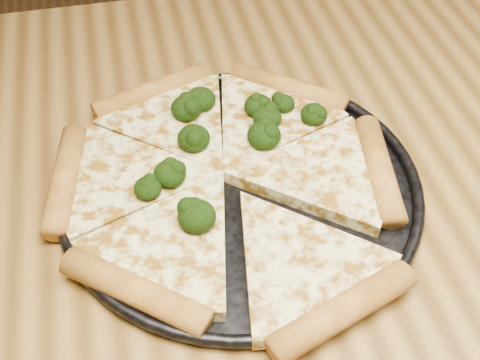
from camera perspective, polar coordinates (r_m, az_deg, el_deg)
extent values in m
cube|color=olive|center=(0.68, 8.34, -2.98)|extent=(1.20, 0.90, 0.04)
cylinder|color=black|center=(0.66, 0.00, -0.78)|extent=(0.37, 0.37, 0.01)
torus|color=black|center=(0.66, 0.00, -0.37)|extent=(0.38, 0.38, 0.01)
cylinder|color=#C68931|center=(0.77, 4.40, 8.29)|extent=(0.13, 0.12, 0.03)
cylinder|color=#C68931|center=(0.76, -7.97, 7.90)|extent=(0.15, 0.08, 0.03)
cylinder|color=#C68931|center=(0.67, -15.52, 0.09)|extent=(0.05, 0.15, 0.03)
cylinder|color=#C68931|center=(0.57, -9.48, -9.88)|extent=(0.13, 0.12, 0.03)
cylinder|color=#C68931|center=(0.56, 9.30, -11.62)|extent=(0.15, 0.08, 0.03)
cylinder|color=#C68931|center=(0.68, 12.49, 0.97)|extent=(0.05, 0.15, 0.03)
ellipsoid|color=black|center=(0.71, 6.72, 5.95)|extent=(0.03, 0.03, 0.02)
ellipsoid|color=black|center=(0.73, -3.54, 7.32)|extent=(0.03, 0.03, 0.03)
ellipsoid|color=black|center=(0.68, -4.22, 3.81)|extent=(0.04, 0.04, 0.03)
ellipsoid|color=black|center=(0.60, -3.93, -3.29)|extent=(0.04, 0.04, 0.03)
ellipsoid|color=black|center=(0.70, 2.47, 5.69)|extent=(0.03, 0.03, 0.02)
ellipsoid|color=black|center=(0.72, 1.67, 6.74)|extent=(0.03, 0.03, 0.02)
ellipsoid|color=black|center=(0.64, -6.39, 0.57)|extent=(0.03, 0.03, 0.03)
ellipsoid|color=black|center=(0.63, -8.37, -0.74)|extent=(0.03, 0.03, 0.02)
ellipsoid|color=black|center=(0.73, 3.99, 6.94)|extent=(0.03, 0.03, 0.02)
ellipsoid|color=black|center=(0.68, 2.19, 4.09)|extent=(0.04, 0.04, 0.03)
ellipsoid|color=black|center=(0.72, -4.88, 6.51)|extent=(0.04, 0.04, 0.03)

